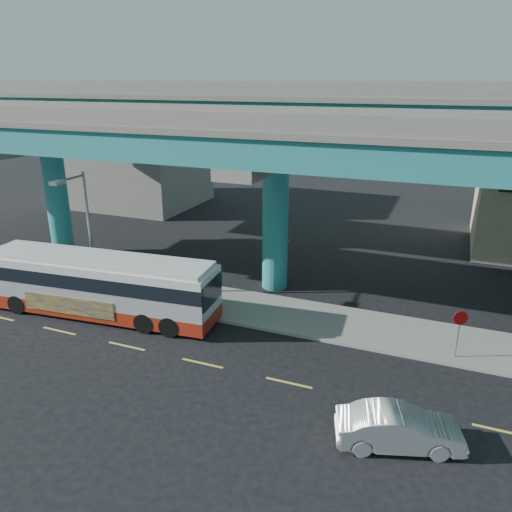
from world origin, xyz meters
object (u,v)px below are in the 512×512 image
at_px(sedan, 399,428).
at_px(street_lamp, 81,218).
at_px(transit_bus, 100,283).
at_px(parked_car, 0,254).
at_px(stop_sign, 460,325).

height_order(sedan, street_lamp, street_lamp).
xyz_separation_m(transit_bus, sedan, (15.78, -4.51, -1.07)).
xyz_separation_m(parked_car, stop_sign, (28.42, -1.32, 0.95)).
height_order(transit_bus, parked_car, transit_bus).
distance_m(sedan, parked_car, 27.90).
xyz_separation_m(sedan, parked_car, (-26.74, 7.94, 0.10)).
bearing_deg(sedan, parked_car, 56.14).
xyz_separation_m(street_lamp, stop_sign, (19.43, 0.72, -3.00)).
relative_size(transit_bus, stop_sign, 5.67).
xyz_separation_m(transit_bus, street_lamp, (-1.98, 1.39, 2.97)).
bearing_deg(transit_bus, sedan, -21.09).
distance_m(street_lamp, stop_sign, 19.68).
height_order(parked_car, street_lamp, street_lamp).
relative_size(transit_bus, parked_car, 3.19).
relative_size(transit_bus, street_lamp, 1.83).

